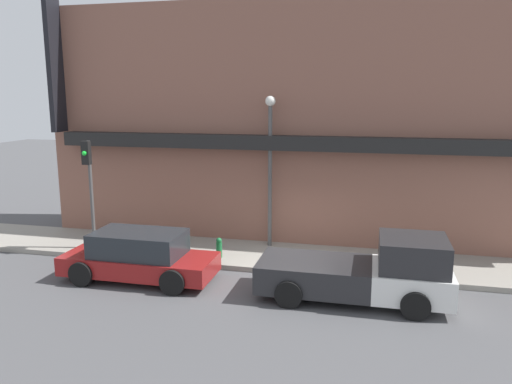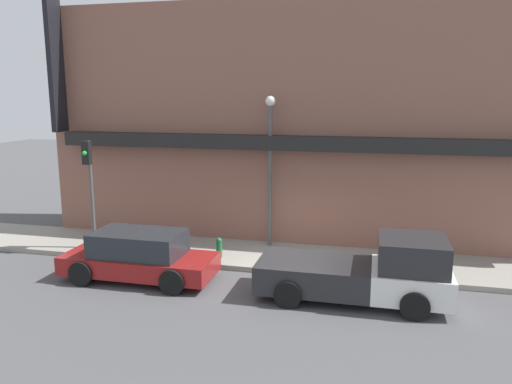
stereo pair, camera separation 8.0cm
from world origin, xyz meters
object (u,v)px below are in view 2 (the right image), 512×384
Objects in this scene: pickup_truck at (366,272)px; parked_car at (139,256)px; street_lamp at (270,153)px; fire_hydrant at (219,248)px; traffic_light at (89,175)px.

pickup_truck is 1.12× the size of parked_car.
street_lamp is at bearing 130.34° from pickup_truck.
fire_hydrant is 5.16m from traffic_light.
street_lamp reaches higher than fire_hydrant.
traffic_light is at bearing 165.96° from pickup_truck.
fire_hydrant is at bearing 45.85° from parked_car.
parked_car is 5.70m from street_lamp.
street_lamp reaches higher than pickup_truck.
parked_car is 3.98m from traffic_light.
parked_car is 2.79m from fire_hydrant.
traffic_light is (-2.77, 1.99, 2.05)m from parked_car.
traffic_light is at bearing -163.38° from street_lamp.
fire_hydrant is (-4.83, 2.07, -0.30)m from pickup_truck.
pickup_truck is 0.97× the size of street_lamp.
traffic_light is at bearing -179.10° from fire_hydrant.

